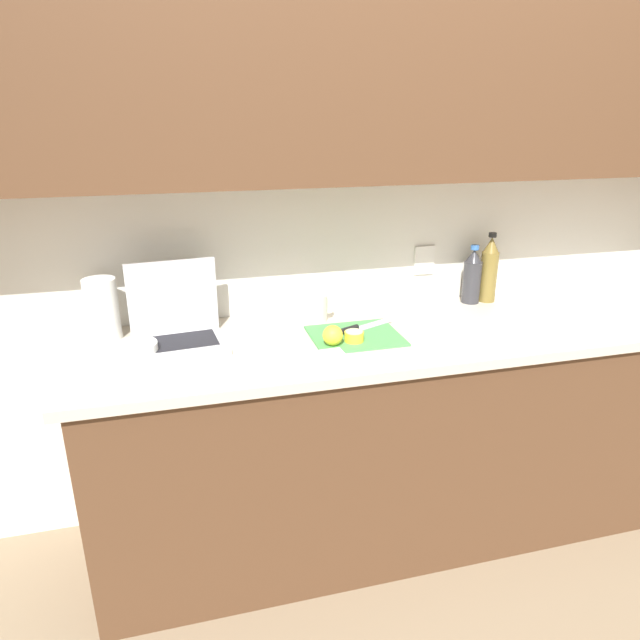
# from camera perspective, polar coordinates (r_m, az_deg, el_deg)

# --- Properties ---
(ground_plane) EXTENTS (12.00, 12.00, 0.00)m
(ground_plane) POSITION_cam_1_polar(r_m,az_deg,el_deg) (2.62, 8.22, -19.27)
(ground_plane) COLOR #847056
(ground_plane) RESTS_ON ground
(wall_back) EXTENTS (5.20, 0.38, 2.60)m
(wall_back) POSITION_cam_1_polar(r_m,az_deg,el_deg) (2.26, 7.74, 17.48)
(wall_back) COLOR white
(wall_back) RESTS_ON ground_plane
(counter_unit) EXTENTS (2.47, 0.65, 0.88)m
(counter_unit) POSITION_cam_1_polar(r_m,az_deg,el_deg) (2.37, 9.29, -10.65)
(counter_unit) COLOR brown
(counter_unit) RESTS_ON ground_plane
(laptop) EXTENTS (0.33, 0.29, 0.28)m
(laptop) POSITION_cam_1_polar(r_m,az_deg,el_deg) (2.08, -14.07, -0.42)
(laptop) COLOR silver
(laptop) RESTS_ON counter_unit
(cutting_board) EXTENTS (0.32, 0.27, 0.01)m
(cutting_board) POSITION_cam_1_polar(r_m,az_deg,el_deg) (2.08, 3.54, -1.58)
(cutting_board) COLOR #4C9E51
(cutting_board) RESTS_ON counter_unit
(knife) EXTENTS (0.26, 0.14, 0.02)m
(knife) POSITION_cam_1_polar(r_m,az_deg,el_deg) (2.11, 3.32, -0.88)
(knife) COLOR silver
(knife) RESTS_ON cutting_board
(lemon_half_cut) EXTENTS (0.07, 0.07, 0.04)m
(lemon_half_cut) POSITION_cam_1_polar(r_m,az_deg,el_deg) (2.02, 3.43, -1.63)
(lemon_half_cut) COLOR yellow
(lemon_half_cut) RESTS_ON cutting_board
(lemon_whole_beside) EXTENTS (0.07, 0.07, 0.07)m
(lemon_whole_beside) POSITION_cam_1_polar(r_m,az_deg,el_deg) (1.98, 1.28, -1.54)
(lemon_whole_beside) COLOR yellow
(lemon_whole_beside) RESTS_ON cutting_board
(bottle_green_soda) EXTENTS (0.07, 0.07, 0.30)m
(bottle_green_soda) POSITION_cam_1_polar(r_m,az_deg,el_deg) (2.54, 16.54, 4.81)
(bottle_green_soda) COLOR olive
(bottle_green_soda) RESTS_ON counter_unit
(bottle_oil_tall) EXTENTS (0.08, 0.08, 0.25)m
(bottle_oil_tall) POSITION_cam_1_polar(r_m,az_deg,el_deg) (2.50, 14.97, 4.21)
(bottle_oil_tall) COLOR #333338
(bottle_oil_tall) RESTS_ON counter_unit
(measuring_cup) EXTENTS (0.11, 0.09, 0.11)m
(measuring_cup) POSITION_cam_1_polar(r_m,az_deg,el_deg) (2.22, -0.40, 1.23)
(measuring_cup) COLOR silver
(measuring_cup) RESTS_ON counter_unit
(bowl_white) EXTENTS (0.14, 0.14, 0.05)m
(bowl_white) POSITION_cam_1_polar(r_m,az_deg,el_deg) (2.00, -17.87, -2.88)
(bowl_white) COLOR white
(bowl_white) RESTS_ON counter_unit
(paper_towel_roll) EXTENTS (0.12, 0.12, 0.22)m
(paper_towel_roll) POSITION_cam_1_polar(r_m,az_deg,el_deg) (2.17, -20.95, 1.02)
(paper_towel_roll) COLOR white
(paper_towel_roll) RESTS_ON counter_unit
(dish_towel) EXTENTS (0.23, 0.17, 0.02)m
(dish_towel) POSITION_cam_1_polar(r_m,az_deg,el_deg) (1.83, -0.44, -4.43)
(dish_towel) COLOR white
(dish_towel) RESTS_ON counter_unit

